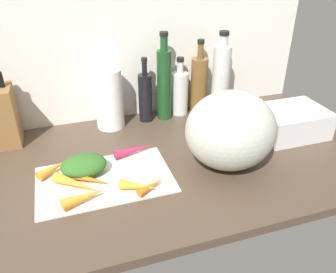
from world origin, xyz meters
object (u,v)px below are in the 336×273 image
at_px(carrot_3, 84,197).
at_px(carrot_5, 88,179).
at_px(carrot_4, 53,168).
at_px(dish_rack, 291,122).
at_px(bottle_0, 145,97).
at_px(knife_block, 3,115).
at_px(bottle_1, 164,83).
at_px(bottle_3, 199,84).
at_px(carrot_2, 135,150).
at_px(cutting_board, 105,179).
at_px(winter_squash, 231,130).
at_px(carrot_0, 85,161).
at_px(carrot_1, 152,186).
at_px(carrot_7, 76,184).
at_px(bottle_4, 221,79).
at_px(paper_towel_roll, 109,99).
at_px(carrot_6, 138,186).
at_px(bottle_2, 180,92).

distance_m(carrot_3, carrot_5, 0.09).
relative_size(carrot_4, dish_rack, 0.44).
xyz_separation_m(carrot_3, bottle_0, (0.31, 0.46, 0.08)).
xyz_separation_m(knife_block, bottle_1, (0.62, 0.02, 0.04)).
relative_size(knife_block, bottle_3, 0.87).
bearing_deg(carrot_3, bottle_1, 49.92).
bearing_deg(carrot_2, dish_rack, -3.11).
distance_m(cutting_board, winter_squash, 0.43).
bearing_deg(bottle_3, carrot_0, -151.34).
xyz_separation_m(carrot_1, bottle_3, (0.35, 0.48, 0.10)).
bearing_deg(carrot_3, carrot_1, -1.03).
bearing_deg(winter_squash, carrot_7, 178.43).
bearing_deg(dish_rack, bottle_3, 130.63).
bearing_deg(bottle_4, cutting_board, -149.24).
distance_m(carrot_1, dish_rack, 0.64).
relative_size(carrot_0, winter_squash, 0.36).
bearing_deg(carrot_0, bottle_1, 36.71).
bearing_deg(cutting_board, paper_towel_roll, 76.81).
bearing_deg(carrot_5, bottle_4, 29.03).
bearing_deg(bottle_4, bottle_0, 173.19).
distance_m(bottle_0, bottle_1, 0.09).
xyz_separation_m(carrot_0, winter_squash, (0.46, -0.13, 0.11)).
distance_m(knife_block, dish_rack, 1.08).
bearing_deg(paper_towel_roll, carrot_3, -109.06).
height_order(carrot_1, dish_rack, dish_rack).
relative_size(carrot_5, bottle_4, 0.43).
bearing_deg(bottle_4, carrot_5, -150.97).
height_order(bottle_0, dish_rack, bottle_0).
relative_size(bottle_0, dish_rack, 1.06).
height_order(cutting_board, carrot_5, carrot_5).
relative_size(carrot_1, bottle_1, 0.28).
relative_size(cutting_board, bottle_0, 1.57).
distance_m(carrot_1, carrot_7, 0.23).
relative_size(cutting_board, paper_towel_roll, 1.76).
bearing_deg(carrot_6, bottle_3, 50.62).
bearing_deg(carrot_1, carrot_4, 146.80).
xyz_separation_m(carrot_3, paper_towel_roll, (0.16, 0.45, 0.09)).
distance_m(carrot_1, carrot_2, 0.21).
distance_m(cutting_board, bottle_2, 0.56).
relative_size(winter_squash, bottle_4, 0.84).
xyz_separation_m(carrot_3, bottle_4, (0.63, 0.43, 0.13)).
distance_m(bottle_3, bottle_4, 0.10).
xyz_separation_m(bottle_0, dish_rack, (0.50, -0.29, -0.05)).
bearing_deg(carrot_5, winter_squash, -3.77).
xyz_separation_m(carrot_2, bottle_2, (0.27, 0.28, 0.07)).
xyz_separation_m(carrot_0, dish_rack, (0.79, -0.02, 0.03)).
distance_m(cutting_board, carrot_4, 0.17).
distance_m(carrot_5, winter_squash, 0.48).
relative_size(carrot_6, winter_squash, 0.38).
height_order(carrot_1, bottle_3, bottle_3).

